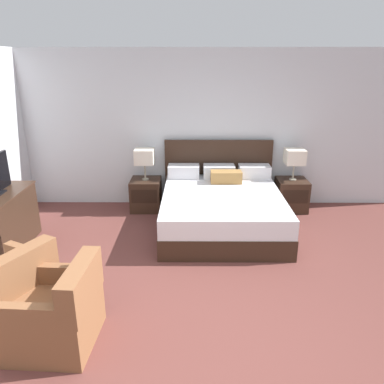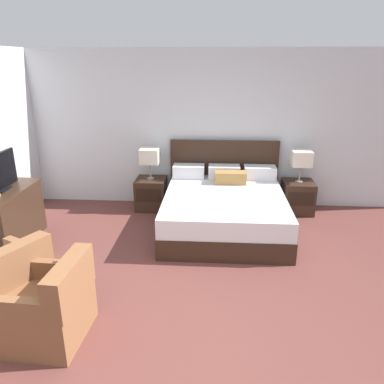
{
  "view_description": "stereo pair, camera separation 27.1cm",
  "coord_description": "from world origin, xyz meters",
  "views": [
    {
      "loc": [
        -0.11,
        -2.5,
        2.31
      ],
      "look_at": [
        -0.13,
        1.94,
        0.75
      ],
      "focal_mm": 35.0,
      "sensor_mm": 36.0,
      "label": 1
    },
    {
      "loc": [
        0.16,
        -2.49,
        2.31
      ],
      "look_at": [
        -0.13,
        1.94,
        0.75
      ],
      "focal_mm": 35.0,
      "sensor_mm": 36.0,
      "label": 2
    }
  ],
  "objects": [
    {
      "name": "ground_plane",
      "position": [
        0.0,
        0.0,
        0.0
      ],
      "size": [
        10.58,
        10.58,
        0.0
      ],
      "primitive_type": "plane",
      "color": "brown"
    },
    {
      "name": "wall_back",
      "position": [
        0.0,
        3.56,
        1.25
      ],
      "size": [
        6.91,
        0.06,
        2.5
      ],
      "primitive_type": "cube",
      "color": "silver",
      "rests_on": "ground"
    },
    {
      "name": "bed",
      "position": [
        0.29,
        2.55,
        0.3
      ],
      "size": [
        1.76,
        1.99,
        1.1
      ],
      "color": "#332116",
      "rests_on": "ground"
    },
    {
      "name": "nightstand_left",
      "position": [
        -0.89,
        3.22,
        0.25
      ],
      "size": [
        0.48,
        0.48,
        0.51
      ],
      "color": "#332116",
      "rests_on": "ground"
    },
    {
      "name": "nightstand_right",
      "position": [
        1.48,
        3.22,
        0.25
      ],
      "size": [
        0.48,
        0.48,
        0.51
      ],
      "color": "#332116",
      "rests_on": "ground"
    },
    {
      "name": "table_lamp_left",
      "position": [
        -0.89,
        3.23,
        0.88
      ],
      "size": [
        0.3,
        0.3,
        0.5
      ],
      "color": "gray",
      "rests_on": "nightstand_left"
    },
    {
      "name": "table_lamp_right",
      "position": [
        1.48,
        3.23,
        0.88
      ],
      "size": [
        0.3,
        0.3,
        0.5
      ],
      "color": "gray",
      "rests_on": "nightstand_right"
    },
    {
      "name": "dresser",
      "position": [
        -2.56,
        1.85,
        0.39
      ],
      "size": [
        0.54,
        1.09,
        0.75
      ],
      "color": "#332116",
      "rests_on": "ground"
    },
    {
      "name": "armchair_by_window",
      "position": [
        -1.82,
        0.47,
        0.28
      ],
      "size": [
        0.92,
        0.92,
        0.76
      ],
      "color": "brown",
      "rests_on": "ground"
    },
    {
      "name": "armchair_companion",
      "position": [
        -1.26,
        0.14,
        0.28
      ],
      "size": [
        0.73,
        0.72,
        0.76
      ],
      "color": "brown",
      "rests_on": "ground"
    }
  ]
}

